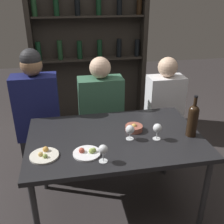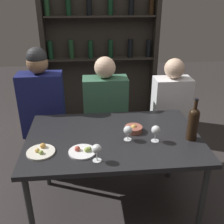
{
  "view_description": "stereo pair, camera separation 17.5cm",
  "coord_description": "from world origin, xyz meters",
  "px_view_note": "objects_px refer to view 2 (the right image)",
  "views": [
    {
      "loc": [
        -0.36,
        -1.75,
        1.8
      ],
      "look_at": [
        0.0,
        0.13,
        0.9
      ],
      "focal_mm": 42.0,
      "sensor_mm": 36.0,
      "label": 1
    },
    {
      "loc": [
        -0.18,
        -1.78,
        1.8
      ],
      "look_at": [
        0.0,
        0.13,
        0.9
      ],
      "focal_mm": 42.0,
      "sensor_mm": 36.0,
      "label": 2
    }
  ],
  "objects_px": {
    "wine_glass_2": "(128,131)",
    "seated_person_left": "(44,116)",
    "snack_bowl": "(134,129)",
    "seated_person_right": "(169,117)",
    "wine_glass_1": "(156,131)",
    "food_plate_1": "(41,151)",
    "food_plate_0": "(83,151)",
    "wine_bottle": "(193,122)",
    "seated_person_center": "(106,119)",
    "wine_glass_0": "(97,150)"
  },
  "relations": [
    {
      "from": "food_plate_0",
      "to": "snack_bowl",
      "type": "bearing_deg",
      "value": 33.06
    },
    {
      "from": "seated_person_left",
      "to": "snack_bowl",
      "type": "bearing_deg",
      "value": -35.43
    },
    {
      "from": "wine_bottle",
      "to": "seated_person_center",
      "type": "height_order",
      "value": "seated_person_center"
    },
    {
      "from": "wine_glass_1",
      "to": "food_plate_0",
      "type": "bearing_deg",
      "value": -169.4
    },
    {
      "from": "wine_glass_1",
      "to": "wine_bottle",
      "type": "bearing_deg",
      "value": 1.1
    },
    {
      "from": "wine_glass_1",
      "to": "snack_bowl",
      "type": "bearing_deg",
      "value": 129.92
    },
    {
      "from": "wine_glass_0",
      "to": "wine_glass_2",
      "type": "height_order",
      "value": "wine_glass_0"
    },
    {
      "from": "snack_bowl",
      "to": "seated_person_right",
      "type": "distance_m",
      "value": 0.78
    },
    {
      "from": "snack_bowl",
      "to": "seated_person_left",
      "type": "xyz_separation_m",
      "value": [
        -0.81,
        0.58,
        -0.13
      ]
    },
    {
      "from": "wine_glass_2",
      "to": "snack_bowl",
      "type": "height_order",
      "value": "wine_glass_2"
    },
    {
      "from": "food_plate_1",
      "to": "snack_bowl",
      "type": "bearing_deg",
      "value": 18.71
    },
    {
      "from": "wine_bottle",
      "to": "food_plate_0",
      "type": "height_order",
      "value": "wine_bottle"
    },
    {
      "from": "wine_glass_1",
      "to": "wine_glass_0",
      "type": "bearing_deg",
      "value": -154.92
    },
    {
      "from": "food_plate_1",
      "to": "seated_person_center",
      "type": "height_order",
      "value": "seated_person_center"
    },
    {
      "from": "seated_person_right",
      "to": "seated_person_left",
      "type": "bearing_deg",
      "value": -180.0
    },
    {
      "from": "wine_glass_2",
      "to": "seated_person_left",
      "type": "xyz_separation_m",
      "value": [
        -0.74,
        0.7,
        -0.19
      ]
    },
    {
      "from": "seated_person_center",
      "to": "seated_person_right",
      "type": "xyz_separation_m",
      "value": [
        0.68,
        0.0,
        -0.01
      ]
    },
    {
      "from": "wine_glass_2",
      "to": "food_plate_0",
      "type": "bearing_deg",
      "value": -157.59
    },
    {
      "from": "food_plate_1",
      "to": "seated_person_left",
      "type": "xyz_separation_m",
      "value": [
        -0.1,
        0.82,
        -0.12
      ]
    },
    {
      "from": "seated_person_center",
      "to": "seated_person_right",
      "type": "distance_m",
      "value": 0.68
    },
    {
      "from": "wine_bottle",
      "to": "wine_glass_2",
      "type": "distance_m",
      "value": 0.49
    },
    {
      "from": "food_plate_1",
      "to": "seated_person_center",
      "type": "xyz_separation_m",
      "value": [
        0.52,
        0.82,
        -0.18
      ]
    },
    {
      "from": "wine_glass_2",
      "to": "wine_glass_1",
      "type": "bearing_deg",
      "value": -10.84
    },
    {
      "from": "food_plate_0",
      "to": "seated_person_center",
      "type": "relative_size",
      "value": 0.16
    },
    {
      "from": "wine_glass_2",
      "to": "seated_person_center",
      "type": "height_order",
      "value": "seated_person_center"
    },
    {
      "from": "wine_glass_0",
      "to": "food_plate_1",
      "type": "xyz_separation_m",
      "value": [
        -0.39,
        0.14,
        -0.08
      ]
    },
    {
      "from": "wine_glass_1",
      "to": "food_plate_1",
      "type": "distance_m",
      "value": 0.85
    },
    {
      "from": "wine_glass_0",
      "to": "food_plate_0",
      "type": "distance_m",
      "value": 0.17
    },
    {
      "from": "food_plate_0",
      "to": "seated_person_left",
      "type": "bearing_deg",
      "value": 115.36
    },
    {
      "from": "wine_glass_2",
      "to": "snack_bowl",
      "type": "bearing_deg",
      "value": 61.99
    },
    {
      "from": "wine_glass_0",
      "to": "wine_glass_1",
      "type": "distance_m",
      "value": 0.5
    },
    {
      "from": "wine_glass_0",
      "to": "wine_glass_2",
      "type": "relative_size",
      "value": 1.08
    },
    {
      "from": "seated_person_center",
      "to": "wine_glass_2",
      "type": "bearing_deg",
      "value": -80.15
    },
    {
      "from": "seated_person_right",
      "to": "wine_glass_0",
      "type": "bearing_deg",
      "value": -130.16
    },
    {
      "from": "wine_glass_1",
      "to": "food_plate_1",
      "type": "bearing_deg",
      "value": -174.94
    },
    {
      "from": "seated_person_right",
      "to": "wine_glass_2",
      "type": "bearing_deg",
      "value": -128.41
    },
    {
      "from": "seated_person_right",
      "to": "wine_glass_1",
      "type": "bearing_deg",
      "value": -115.42
    },
    {
      "from": "wine_glass_0",
      "to": "seated_person_right",
      "type": "xyz_separation_m",
      "value": [
        0.8,
        0.95,
        -0.27
      ]
    },
    {
      "from": "food_plate_0",
      "to": "snack_bowl",
      "type": "height_order",
      "value": "snack_bowl"
    },
    {
      "from": "snack_bowl",
      "to": "seated_person_right",
      "type": "xyz_separation_m",
      "value": [
        0.49,
        0.58,
        -0.21
      ]
    },
    {
      "from": "wine_bottle",
      "to": "seated_person_center",
      "type": "distance_m",
      "value": 1.01
    },
    {
      "from": "wine_bottle",
      "to": "food_plate_0",
      "type": "bearing_deg",
      "value": -172.61
    },
    {
      "from": "wine_bottle",
      "to": "snack_bowl",
      "type": "bearing_deg",
      "value": 159.37
    },
    {
      "from": "snack_bowl",
      "to": "seated_person_center",
      "type": "xyz_separation_m",
      "value": [
        -0.19,
        0.58,
        -0.2
      ]
    },
    {
      "from": "wine_glass_2",
      "to": "seated_person_center",
      "type": "bearing_deg",
      "value": 99.85
    },
    {
      "from": "food_plate_0",
      "to": "food_plate_1",
      "type": "xyz_separation_m",
      "value": [
        -0.3,
        0.03,
        -0.0
      ]
    },
    {
      "from": "food_plate_0",
      "to": "food_plate_1",
      "type": "relative_size",
      "value": 0.97
    },
    {
      "from": "food_plate_0",
      "to": "wine_glass_1",
      "type": "bearing_deg",
      "value": 10.6
    },
    {
      "from": "seated_person_left",
      "to": "seated_person_right",
      "type": "xyz_separation_m",
      "value": [
        1.3,
        0.0,
        -0.08
      ]
    },
    {
      "from": "food_plate_1",
      "to": "snack_bowl",
      "type": "distance_m",
      "value": 0.75
    }
  ]
}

